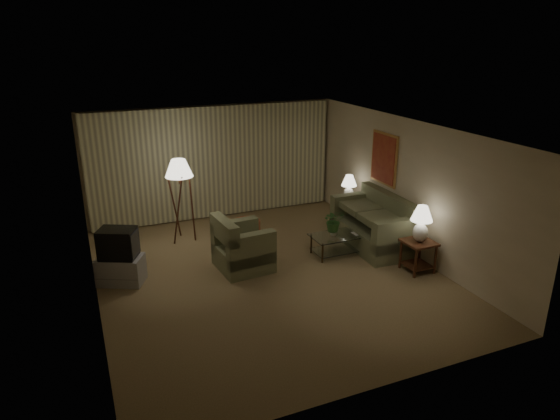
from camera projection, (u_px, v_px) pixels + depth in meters
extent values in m
plane|color=#967B53|center=(268.00, 274.00, 9.32)|extent=(7.00, 7.00, 0.00)
cube|color=beige|center=(214.00, 162.00, 11.91)|extent=(6.00, 0.04, 2.70)
cube|color=beige|center=(88.00, 230.00, 7.77)|extent=(0.04, 7.00, 2.70)
cube|color=beige|center=(407.00, 187.00, 9.97)|extent=(0.04, 7.00, 2.70)
cube|color=white|center=(267.00, 130.00, 8.42)|extent=(6.00, 7.00, 0.04)
cube|color=#EDEDB8|center=(215.00, 163.00, 11.84)|extent=(5.85, 0.12, 2.65)
cube|color=#BF8843|center=(384.00, 159.00, 10.53)|extent=(0.03, 0.90, 1.10)
cube|color=maroon|center=(383.00, 159.00, 10.52)|extent=(0.02, 0.80, 1.00)
cube|color=#79815A|center=(371.00, 235.00, 10.50)|extent=(2.04, 1.12, 0.46)
cube|color=#79815A|center=(243.00, 257.00, 9.50)|extent=(1.14, 1.10, 0.43)
cube|color=#32190D|center=(419.00, 242.00, 9.26)|extent=(0.55, 0.55, 0.04)
cube|color=#32190D|center=(417.00, 265.00, 9.42)|extent=(0.47, 0.47, 0.02)
cylinder|color=#32190D|center=(415.00, 264.00, 9.09)|extent=(0.05, 0.05, 0.56)
cylinder|color=#32190D|center=(401.00, 254.00, 9.48)|extent=(0.05, 0.05, 0.56)
cylinder|color=#32190D|center=(435.00, 260.00, 9.25)|extent=(0.05, 0.05, 0.56)
cylinder|color=#32190D|center=(420.00, 251.00, 9.64)|extent=(0.05, 0.05, 0.56)
cube|color=#32190D|center=(348.00, 201.00, 11.52)|extent=(0.46, 0.38, 0.04)
cube|color=#32190D|center=(347.00, 220.00, 11.67)|extent=(0.39, 0.33, 0.02)
cylinder|color=#32190D|center=(344.00, 217.00, 11.43)|extent=(0.05, 0.05, 0.56)
cylinder|color=#32190D|center=(338.00, 213.00, 11.68)|extent=(0.05, 0.05, 0.56)
cylinder|color=#32190D|center=(357.00, 215.00, 11.56)|extent=(0.05, 0.05, 0.56)
cylinder|color=#32190D|center=(351.00, 211.00, 11.81)|extent=(0.05, 0.05, 0.56)
ellipsoid|color=white|center=(420.00, 233.00, 9.20)|extent=(0.28, 0.28, 0.35)
cylinder|color=white|center=(421.00, 222.00, 9.12)|extent=(0.03, 0.03, 0.08)
cone|color=white|center=(422.00, 213.00, 9.07)|extent=(0.40, 0.40, 0.28)
ellipsoid|color=white|center=(349.00, 194.00, 11.46)|extent=(0.25, 0.25, 0.31)
cylinder|color=white|center=(349.00, 186.00, 11.40)|extent=(0.03, 0.03, 0.07)
cone|color=white|center=(349.00, 180.00, 11.35)|extent=(0.36, 0.36, 0.25)
cube|color=silver|center=(340.00, 235.00, 10.05)|extent=(1.17, 0.64, 0.02)
cube|color=silver|center=(339.00, 249.00, 10.15)|extent=(1.09, 0.56, 0.01)
cylinder|color=#3C2D18|center=(323.00, 253.00, 9.71)|extent=(0.04, 0.04, 0.40)
cylinder|color=#3C2D18|center=(311.00, 244.00, 10.15)|extent=(0.04, 0.04, 0.40)
cylinder|color=#3C2D18|center=(368.00, 245.00, 10.09)|extent=(0.04, 0.04, 0.40)
cylinder|color=#3C2D18|center=(355.00, 236.00, 10.52)|extent=(0.04, 0.04, 0.40)
cube|color=#A5A5A8|center=(121.00, 270.00, 8.92)|extent=(1.17, 1.11, 0.50)
cube|color=black|center=(118.00, 243.00, 8.75)|extent=(0.97, 0.93, 0.53)
cylinder|color=#32190D|center=(179.00, 178.00, 10.39)|extent=(0.04, 0.04, 0.26)
cone|color=white|center=(179.00, 168.00, 10.32)|extent=(0.58, 0.58, 0.36)
cylinder|color=#994D33|center=(247.00, 229.00, 10.93)|extent=(0.68, 0.68, 0.40)
imported|color=white|center=(333.00, 233.00, 9.97)|extent=(0.15, 0.15, 0.14)
imported|color=#3A7534|center=(334.00, 218.00, 9.87)|extent=(0.47, 0.42, 0.46)
imported|color=olive|center=(353.00, 234.00, 10.05)|extent=(0.15, 0.20, 0.02)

